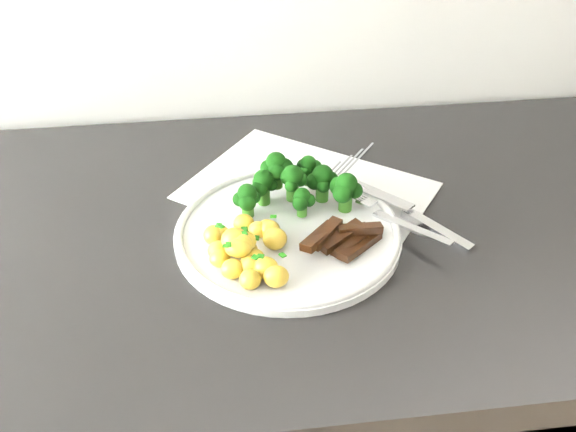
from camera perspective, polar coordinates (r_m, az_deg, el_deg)
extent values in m
cube|color=silver|center=(0.81, 1.78, 2.34)|extent=(0.36, 0.35, 0.00)
cube|color=slate|center=(0.87, 5.95, 4.71)|extent=(0.09, 0.11, 0.00)
cube|color=slate|center=(0.86, 4.98, 4.18)|extent=(0.08, 0.11, 0.00)
cube|color=slate|center=(0.84, 3.98, 3.63)|extent=(0.08, 0.11, 0.00)
cube|color=slate|center=(0.83, 2.95, 3.05)|extent=(0.08, 0.10, 0.00)
cube|color=slate|center=(0.81, 1.88, 2.46)|extent=(0.07, 0.10, 0.00)
cube|color=slate|center=(0.80, 0.79, 1.84)|extent=(0.07, 0.09, 0.00)
cylinder|color=silver|center=(0.74, 0.00, -1.58)|extent=(0.27, 0.27, 0.01)
torus|color=silver|center=(0.73, 0.00, -1.22)|extent=(0.26, 0.26, 0.01)
cylinder|color=#2C6418|center=(0.76, 0.42, 2.23)|extent=(0.02, 0.02, 0.02)
sphere|color=black|center=(0.75, 1.12, 3.38)|extent=(0.02, 0.02, 0.02)
sphere|color=black|center=(0.76, -0.01, 3.60)|extent=(0.02, 0.02, 0.02)
sphere|color=black|center=(0.74, 0.29, 2.79)|extent=(0.02, 0.02, 0.02)
sphere|color=black|center=(0.74, 0.43, 3.77)|extent=(0.03, 0.03, 0.03)
cylinder|color=#2C6418|center=(0.78, 3.15, 2.19)|extent=(0.02, 0.02, 0.02)
sphere|color=black|center=(0.77, 3.91, 3.37)|extent=(0.02, 0.02, 0.02)
sphere|color=black|center=(0.77, 3.11, 3.66)|extent=(0.02, 0.02, 0.02)
sphere|color=black|center=(0.76, 2.46, 3.20)|extent=(0.02, 0.02, 0.02)
sphere|color=black|center=(0.76, 3.25, 2.77)|extent=(0.02, 0.02, 0.02)
sphere|color=black|center=(0.76, 3.21, 3.76)|extent=(0.03, 0.03, 0.03)
cylinder|color=#2C6418|center=(0.77, -2.23, 1.86)|extent=(0.02, 0.02, 0.02)
sphere|color=black|center=(0.76, -1.54, 2.89)|extent=(0.02, 0.02, 0.02)
sphere|color=black|center=(0.77, -2.67, 3.13)|extent=(0.02, 0.02, 0.02)
sphere|color=black|center=(0.75, -2.63, 2.54)|extent=(0.02, 0.02, 0.02)
sphere|color=black|center=(0.76, -2.27, 3.35)|extent=(0.02, 0.02, 0.02)
cylinder|color=#2C6418|center=(0.79, 1.85, 3.54)|extent=(0.01, 0.01, 0.02)
sphere|color=black|center=(0.78, 2.46, 4.50)|extent=(0.02, 0.02, 0.02)
sphere|color=black|center=(0.79, 1.44, 4.65)|extent=(0.02, 0.02, 0.02)
sphere|color=black|center=(0.77, 1.64, 4.10)|extent=(0.02, 0.02, 0.02)
sphere|color=black|center=(0.78, 1.88, 4.80)|extent=(0.02, 0.02, 0.02)
cylinder|color=#2C6418|center=(0.78, -1.08, 3.40)|extent=(0.02, 0.02, 0.02)
sphere|color=black|center=(0.77, -0.36, 4.47)|extent=(0.02, 0.02, 0.02)
sphere|color=black|center=(0.78, -1.17, 4.91)|extent=(0.02, 0.02, 0.02)
sphere|color=black|center=(0.77, -1.84, 4.45)|extent=(0.02, 0.02, 0.02)
sphere|color=black|center=(0.76, -1.02, 4.11)|extent=(0.02, 0.02, 0.02)
sphere|color=black|center=(0.77, -1.10, 4.96)|extent=(0.03, 0.03, 0.03)
cylinder|color=#2C6418|center=(0.76, 5.28, 1.32)|extent=(0.02, 0.02, 0.02)
sphere|color=black|center=(0.75, 6.15, 2.34)|extent=(0.02, 0.02, 0.02)
sphere|color=black|center=(0.75, 4.71, 2.75)|extent=(0.02, 0.02, 0.02)
sphere|color=black|center=(0.74, 5.04, 2.09)|extent=(0.02, 0.02, 0.02)
sphere|color=black|center=(0.75, 5.39, 2.95)|extent=(0.03, 0.03, 0.03)
cylinder|color=#2C6418|center=(0.75, -3.70, 0.66)|extent=(0.01, 0.01, 0.02)
sphere|color=black|center=(0.74, -3.09, 1.72)|extent=(0.01, 0.01, 0.01)
sphere|color=black|center=(0.75, -3.76, 2.08)|extent=(0.02, 0.02, 0.02)
sphere|color=black|center=(0.74, -4.44, 1.54)|extent=(0.02, 0.02, 0.02)
sphere|color=black|center=(0.73, -3.75, 1.28)|extent=(0.02, 0.02, 0.02)
sphere|color=black|center=(0.74, -3.77, 2.08)|extent=(0.02, 0.02, 0.02)
cylinder|color=#2C6418|center=(0.75, 1.29, 0.63)|extent=(0.01, 0.01, 0.02)
sphere|color=black|center=(0.74, 1.91, 1.47)|extent=(0.02, 0.02, 0.02)
sphere|color=black|center=(0.75, 0.92, 1.66)|extent=(0.01, 0.01, 0.01)
sphere|color=black|center=(0.74, 1.13, 1.19)|extent=(0.02, 0.02, 0.02)
sphere|color=black|center=(0.74, 1.31, 1.85)|extent=(0.02, 0.02, 0.02)
ellipsoid|color=yellow|center=(0.67, -3.49, -4.57)|extent=(0.02, 0.02, 0.02)
ellipsoid|color=yellow|center=(0.72, -2.77, -1.27)|extent=(0.02, 0.02, 0.02)
ellipsoid|color=yellow|center=(0.72, -1.72, -1.23)|extent=(0.03, 0.02, 0.02)
ellipsoid|color=yellow|center=(0.72, -1.94, -1.11)|extent=(0.02, 0.02, 0.02)
ellipsoid|color=yellow|center=(0.68, -3.22, -3.92)|extent=(0.03, 0.03, 0.02)
ellipsoid|color=yellow|center=(0.69, -3.80, -3.14)|extent=(0.02, 0.02, 0.02)
ellipsoid|color=yellow|center=(0.67, -5.11, -4.86)|extent=(0.03, 0.02, 0.02)
ellipsoid|color=yellow|center=(0.71, -6.33, -1.69)|extent=(0.03, 0.02, 0.02)
ellipsoid|color=yellow|center=(0.73, -4.08, -0.67)|extent=(0.02, 0.02, 0.02)
ellipsoid|color=yellow|center=(0.65, -3.49, -5.83)|extent=(0.02, 0.02, 0.02)
ellipsoid|color=yellow|center=(0.67, -4.46, -2.92)|extent=(0.03, 0.02, 0.02)
ellipsoid|color=yellow|center=(0.67, -4.22, -2.59)|extent=(0.02, 0.02, 0.02)
ellipsoid|color=yellow|center=(0.66, -2.06, -4.78)|extent=(0.03, 0.03, 0.02)
ellipsoid|color=yellow|center=(0.68, -6.27, -3.86)|extent=(0.02, 0.02, 0.02)
ellipsoid|color=yellow|center=(0.69, -6.42, -3.17)|extent=(0.02, 0.02, 0.02)
ellipsoid|color=yellow|center=(0.71, -6.77, -1.74)|extent=(0.03, 0.03, 0.02)
ellipsoid|color=yellow|center=(0.67, -2.84, -4.66)|extent=(0.02, 0.02, 0.02)
ellipsoid|color=yellow|center=(0.68, -4.91, -2.14)|extent=(0.03, 0.03, 0.03)
ellipsoid|color=yellow|center=(0.67, -4.87, -2.88)|extent=(0.02, 0.02, 0.02)
ellipsoid|color=yellow|center=(0.70, -1.21, -2.10)|extent=(0.03, 0.03, 0.02)
ellipsoid|color=yellow|center=(0.65, -1.10, -5.58)|extent=(0.03, 0.02, 0.02)
ellipsoid|color=yellow|center=(0.68, -3.84, -2.31)|extent=(0.02, 0.02, 0.02)
ellipsoid|color=yellow|center=(0.66, -1.91, -4.94)|extent=(0.03, 0.02, 0.02)
cube|color=#1A600F|center=(0.67, -4.02, -1.99)|extent=(0.01, 0.01, 0.00)
cube|color=#1A600F|center=(0.64, -3.03, -3.80)|extent=(0.01, 0.01, 0.00)
cube|color=#1A600F|center=(0.70, -1.35, -0.04)|extent=(0.01, 0.01, 0.00)
cube|color=#1A600F|center=(0.68, -4.04, -1.19)|extent=(0.01, 0.01, 0.00)
cube|color=#1A600F|center=(0.66, -5.49, -2.62)|extent=(0.01, 0.01, 0.00)
cube|color=#1A600F|center=(0.67, -2.92, -2.02)|extent=(0.01, 0.01, 0.00)
cube|color=#1A600F|center=(0.67, -5.10, -2.40)|extent=(0.01, 0.01, 0.00)
cube|color=#1A600F|center=(0.68, -6.18, -0.94)|extent=(0.01, 0.01, 0.00)
cube|color=#1A600F|center=(0.65, -5.71, -2.74)|extent=(0.01, 0.01, 0.00)
cube|color=#1A600F|center=(0.65, -2.53, -3.71)|extent=(0.01, 0.01, 0.00)
cube|color=#1A600F|center=(0.65, -0.50, -3.61)|extent=(0.01, 0.01, 0.00)
cube|color=#1A600F|center=(0.68, -3.93, -1.40)|extent=(0.01, 0.01, 0.00)
cube|color=#1A600F|center=(0.67, -4.07, -1.60)|extent=(0.01, 0.01, 0.00)
cube|color=#1A600F|center=(0.69, -6.42, -0.85)|extent=(0.01, 0.01, 0.00)
cube|color=black|center=(0.72, 5.15, -1.56)|extent=(0.06, 0.02, 0.01)
cube|color=black|center=(0.70, 5.83, -2.65)|extent=(0.04, 0.04, 0.01)
cube|color=black|center=(0.71, 5.34, -2.01)|extent=(0.05, 0.02, 0.01)
cube|color=black|center=(0.71, 6.64, -2.70)|extent=(0.06, 0.06, 0.02)
cube|color=black|center=(0.71, 5.23, -2.38)|extent=(0.04, 0.05, 0.01)
cube|color=black|center=(0.69, 2.92, -1.87)|extent=(0.05, 0.06, 0.01)
cube|color=black|center=(0.70, 3.48, -1.60)|extent=(0.05, 0.05, 0.01)
cube|color=black|center=(0.71, 6.62, -1.20)|extent=(0.05, 0.02, 0.01)
cube|color=black|center=(0.70, 4.93, -1.88)|extent=(0.06, 0.05, 0.02)
cube|color=silver|center=(0.74, 11.30, -1.08)|extent=(0.08, 0.09, 0.01)
cube|color=silver|center=(0.77, 7.24, 1.31)|extent=(0.03, 0.03, 0.01)
cylinder|color=silver|center=(0.78, 6.24, 2.22)|extent=(0.02, 0.03, 0.00)
cylinder|color=silver|center=(0.78, 6.05, 2.10)|extent=(0.02, 0.03, 0.00)
cylinder|color=silver|center=(0.77, 5.86, 1.98)|extent=(0.02, 0.03, 0.00)
cylinder|color=silver|center=(0.77, 5.67, 1.86)|extent=(0.02, 0.03, 0.00)
cube|color=silver|center=(0.79, 7.88, 2.19)|extent=(0.08, 0.10, 0.01)
cube|color=silver|center=(0.76, 13.47, -1.27)|extent=(0.07, 0.08, 0.02)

